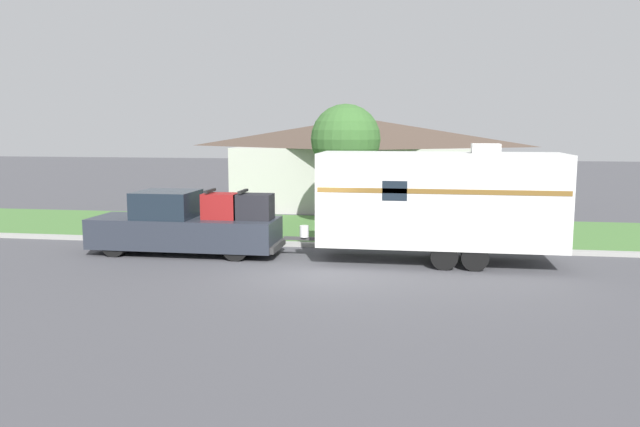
# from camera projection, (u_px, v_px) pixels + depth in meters

# --- Properties ---
(ground_plane) EXTENTS (120.00, 120.00, 0.00)m
(ground_plane) POSITION_uv_depth(u_px,v_px,m) (305.00, 273.00, 17.46)
(ground_plane) COLOR #47474C
(curb_strip) EXTENTS (80.00, 0.30, 0.14)m
(curb_strip) POSITION_uv_depth(u_px,v_px,m) (325.00, 245.00, 21.11)
(curb_strip) COLOR #999993
(curb_strip) RESTS_ON ground_plane
(lawn_strip) EXTENTS (80.00, 7.00, 0.03)m
(lawn_strip) POSITION_uv_depth(u_px,v_px,m) (339.00, 229.00, 24.69)
(lawn_strip) COLOR #477538
(lawn_strip) RESTS_ON ground_plane
(house_across_street) EXTENTS (12.56, 7.71, 4.48)m
(house_across_street) POSITION_uv_depth(u_px,v_px,m) (359.00, 161.00, 31.71)
(house_across_street) COLOR #B2B2A8
(house_across_street) RESTS_ON ground_plane
(pickup_truck) EXTENTS (6.10, 1.93, 2.09)m
(pickup_truck) POSITION_uv_depth(u_px,v_px,m) (187.00, 225.00, 19.92)
(pickup_truck) COLOR black
(pickup_truck) RESTS_ON ground_plane
(travel_trailer) EXTENTS (8.32, 2.33, 3.56)m
(travel_trailer) POSITION_uv_depth(u_px,v_px,m) (440.00, 199.00, 18.55)
(travel_trailer) COLOR black
(travel_trailer) RESTS_ON ground_plane
(mailbox) EXTENTS (0.48, 0.20, 1.32)m
(mailbox) POSITION_uv_depth(u_px,v_px,m) (330.00, 215.00, 21.61)
(mailbox) COLOR brown
(mailbox) RESTS_ON ground_plane
(tree_in_yard) EXTENTS (2.71, 2.71, 4.92)m
(tree_in_yard) POSITION_uv_depth(u_px,v_px,m) (346.00, 139.00, 24.10)
(tree_in_yard) COLOR brown
(tree_in_yard) RESTS_ON ground_plane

